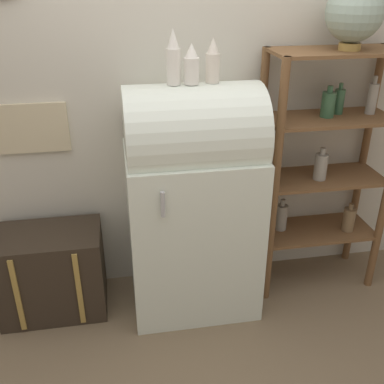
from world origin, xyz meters
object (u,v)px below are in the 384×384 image
vase_left (173,59)px  vase_right (213,62)px  suitcase_trunk (52,272)px  refrigerator (193,200)px  globe (355,13)px  vase_center (191,65)px

vase_left → vase_right: 0.21m
suitcase_trunk → vase_right: 1.60m
refrigerator → vase_left: vase_left is taller
globe → vase_right: size_ratio=1.53×
globe → vase_center: bearing=-175.9°
suitcase_trunk → vase_left: 1.50m
suitcase_trunk → refrigerator: bearing=-3.5°
refrigerator → vase_right: 0.81m
refrigerator → globe: bearing=3.7°
vase_center → suitcase_trunk: bearing=176.0°
vase_right → vase_center: bearing=-171.7°
globe → vase_left: (-1.00, -0.06, -0.20)m
vase_left → globe: bearing=3.4°
vase_right → suitcase_trunk: bearing=177.4°
refrigerator → suitcase_trunk: 0.99m
vase_center → vase_right: size_ratio=0.90×
vase_left → vase_center: (0.09, -0.00, -0.03)m
vase_left → suitcase_trunk: bearing=175.9°
globe → vase_right: bearing=-176.5°
vase_right → globe: bearing=3.5°
refrigerator → globe: (0.90, 0.06, 1.03)m
globe → vase_center: globe is taller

